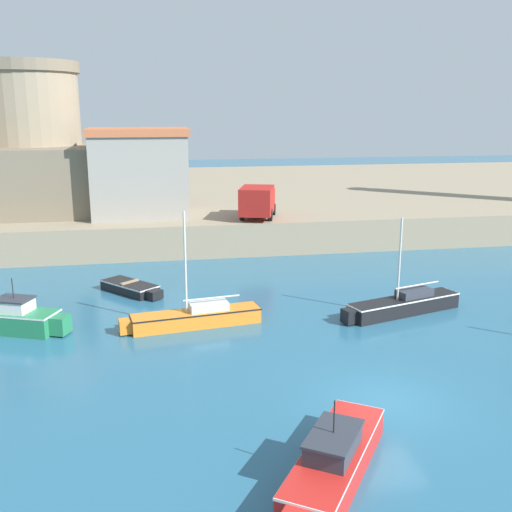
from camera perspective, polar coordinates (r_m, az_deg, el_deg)
The scene contains 10 objects.
ground_plane at distance 21.03m, azimuth 12.18°, elevation -13.44°, with size 200.00×200.00×0.00m, color #28607F.
quay_seawall at distance 58.89m, azimuth -2.90°, elevation 5.58°, with size 120.00×40.00×2.22m, color gray.
motorboat_red_0 at distance 16.76m, azimuth 7.41°, elevation -18.73°, with size 4.23×5.50×2.30m.
sailboat_black_1 at distance 29.52m, azimuth 13.84°, elevation -4.47°, with size 6.46×2.89×4.69m.
motorboat_green_2 at distance 28.46m, azimuth -21.99°, elevation -5.52°, with size 4.81×2.92×2.43m.
sailboat_orange_5 at distance 27.19m, azimuth -5.82°, elevation -5.77°, with size 6.41×2.00×5.27m.
dinghy_black_6 at distance 32.54m, azimuth -11.78°, elevation -2.96°, with size 3.34×3.67×0.62m.
fortress at distance 48.35m, azimuth -20.64°, elevation 8.63°, with size 12.99×12.99×10.67m.
harbor_shed_far_end at distance 42.65m, azimuth -11.03°, elevation 7.83°, with size 6.79×5.28×6.04m.
truck_on_quay at distance 41.11m, azimuth 0.16°, elevation 5.30°, with size 3.22×4.71×2.20m.
Camera 1 is at (-7.51, -17.18, 9.52)m, focal length 42.00 mm.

